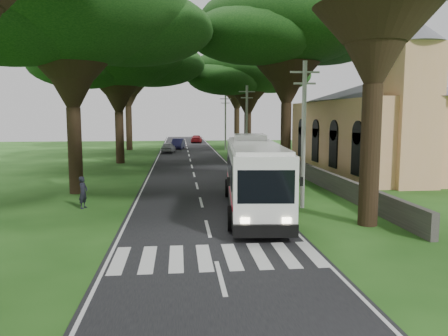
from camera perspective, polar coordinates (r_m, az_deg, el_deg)
The scene contains 19 objects.
ground at distance 17.99m, azimuth -1.69°, elevation -9.62°, with size 140.00×140.00×0.00m, color #1F4B15.
road at distance 42.52m, azimuth -4.18°, elevation 0.04°, with size 8.00×120.00×0.04m, color black.
crosswalk at distance 16.09m, azimuth -1.15°, elevation -11.64°, with size 8.00×3.00×0.01m, color silver.
property_wall at distance 42.70m, azimuth 8.02°, elevation 0.81°, with size 0.35×50.00×1.20m, color #383533.
church at distance 43.20m, azimuth 20.48°, elevation 6.24°, with size 14.00×24.00×11.60m.
pole_near at distance 24.18m, azimuth 10.35°, elevation 4.60°, with size 1.60×0.24×8.00m.
pole_mid at distance 43.73m, azimuth 2.99°, elevation 5.72°, with size 1.60×0.24×8.00m.
pole_far at distance 63.56m, azimuth 0.19°, elevation 6.12°, with size 1.60×0.24×8.00m.
tree_l_mida at distance 30.59m, azimuth -19.54°, elevation 18.23°, with size 15.32×15.32×14.65m.
tree_l_midb at distance 47.97m, azimuth -13.76°, elevation 13.83°, with size 15.29×15.29×14.35m.
tree_l_far at distance 66.05m, azimuth -12.53°, elevation 13.52°, with size 15.50×15.50×16.25m.
tree_r_mida at distance 39.02m, azimuth 8.31°, elevation 17.70°, with size 15.43×15.43×15.83m.
tree_r_midb at distance 56.15m, azimuth 3.16°, elevation 12.54°, with size 13.99×13.99×13.67m.
tree_r_far at distance 74.20m, azimuth 1.71°, elevation 12.58°, with size 15.81×15.81×15.83m.
coach_bus at distance 23.40m, azimuth 3.89°, elevation -0.82°, with size 3.77×12.60×3.66m.
distant_car_a at distance 59.62m, azimuth -7.29°, elevation 2.68°, with size 1.63×4.06×1.38m, color #A6A6AA.
distant_car_b at distance 66.31m, azimuth -6.04°, elevation 3.18°, with size 1.59×4.57×1.51m, color navy.
distant_car_c at distance 80.51m, azimuth -3.61°, elevation 3.82°, with size 1.93×4.74×1.37m, color maroon.
pedestrian at distance 25.25m, azimuth -17.92°, elevation -3.05°, with size 0.65×0.43×1.78m, color black.
Camera 1 is at (-1.26, -17.20, 5.14)m, focal length 35.00 mm.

